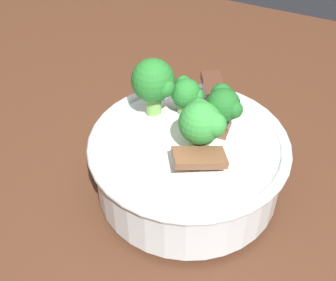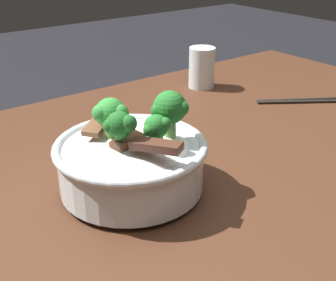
# 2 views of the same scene
# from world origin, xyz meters

# --- Properties ---
(dining_table) EXTENTS (1.31, 0.95, 0.79)m
(dining_table) POSITION_xyz_m (0.00, 0.00, 0.65)
(dining_table) COLOR #472819
(dining_table) RESTS_ON ground
(rice_bowl) EXTENTS (0.22, 0.22, 0.15)m
(rice_bowl) POSITION_xyz_m (0.15, -0.04, 0.84)
(rice_bowl) COLOR silver
(rice_bowl) RESTS_ON dining_table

